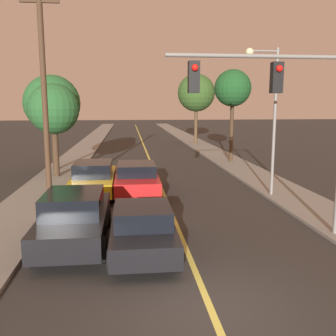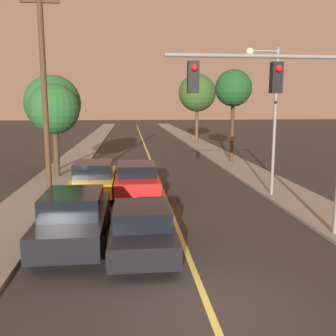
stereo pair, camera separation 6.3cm
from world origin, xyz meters
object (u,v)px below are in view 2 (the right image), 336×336
at_px(car_near_lane_second, 137,178).
at_px(tree_right_far, 197,93).
at_px(utility_pole_left, 44,93).
at_px(car_outer_lane_front, 74,218).
at_px(car_outer_lane_second, 94,178).
at_px(traffic_signal_mast, 286,103).
at_px(tree_right_near, 233,89).
at_px(car_near_lane_front, 142,228).
at_px(tree_left_far, 53,103).
at_px(tree_left_near, 54,109).
at_px(streetlamp_right, 268,102).

height_order(car_near_lane_second, tree_right_far, tree_right_far).
height_order(utility_pole_left, tree_right_far, utility_pole_left).
bearing_deg(car_outer_lane_front, car_outer_lane_second, 90.00).
height_order(car_outer_lane_second, utility_pole_left, utility_pole_left).
relative_size(car_outer_lane_front, tree_right_far, 0.65).
bearing_deg(car_outer_lane_second, tree_right_far, 68.00).
bearing_deg(traffic_signal_mast, car_outer_lane_second, 133.62).
relative_size(utility_pole_left, tree_right_near, 1.35).
bearing_deg(tree_right_near, car_near_lane_second, -128.24).
height_order(car_near_lane_front, tree_right_far, tree_right_far).
bearing_deg(car_outer_lane_second, tree_right_near, 44.18).
bearing_deg(utility_pole_left, tree_left_far, 98.56).
xyz_separation_m(car_near_lane_front, car_outer_lane_front, (-2.01, 0.85, 0.11)).
bearing_deg(tree_left_far, tree_left_near, -77.51).
bearing_deg(car_outer_lane_front, tree_left_near, 103.02).
distance_m(tree_left_near, tree_right_far, 21.17).
xyz_separation_m(car_near_lane_front, car_outer_lane_second, (-2.01, 7.38, 0.07)).
bearing_deg(car_outer_lane_second, car_near_lane_front, -74.75).
distance_m(car_near_lane_second, tree_right_far, 23.75).
relative_size(traffic_signal_mast, tree_left_near, 1.08).
bearing_deg(tree_right_far, car_near_lane_second, -107.26).
distance_m(traffic_signal_mast, tree_left_near, 14.18).
xyz_separation_m(streetlamp_right, tree_right_near, (1.27, 10.21, 1.01)).
distance_m(car_outer_lane_front, utility_pole_left, 7.09).
bearing_deg(tree_right_far, tree_left_near, -122.78).
relative_size(car_near_lane_front, utility_pole_left, 0.47).
bearing_deg(utility_pole_left, streetlamp_right, -2.51).
distance_m(traffic_signal_mast, tree_right_far, 28.92).
distance_m(car_outer_lane_second, tree_left_far, 8.00).
distance_m(car_near_lane_front, car_outer_lane_front, 2.19).
bearing_deg(car_near_lane_second, car_outer_lane_front, -107.52).
bearing_deg(tree_left_far, utility_pole_left, -81.44).
distance_m(utility_pole_left, tree_left_far, 7.54).
bearing_deg(car_outer_lane_second, streetlamp_right, -9.64).
relative_size(streetlamp_right, tree_right_far, 0.89).
bearing_deg(car_near_lane_second, traffic_signal_mast, -56.24).
height_order(car_outer_lane_second, tree_right_far, tree_right_far).
relative_size(car_near_lane_second, tree_right_near, 0.77).
xyz_separation_m(car_outer_lane_front, car_outer_lane_second, (0.00, 6.54, -0.04)).
bearing_deg(utility_pole_left, car_outer_lane_front, -71.52).
bearing_deg(tree_right_far, utility_pole_left, -115.17).
distance_m(car_outer_lane_second, tree_right_near, 13.52).
relative_size(car_near_lane_front, car_outer_lane_front, 0.87).
bearing_deg(tree_left_far, traffic_signal_mast, -54.66).
relative_size(car_near_lane_front, traffic_signal_mast, 0.72).
distance_m(car_near_lane_second, car_outer_lane_front, 6.69).
height_order(traffic_signal_mast, tree_left_far, tree_left_far).
distance_m(streetlamp_right, utility_pole_left, 9.76).
xyz_separation_m(car_near_lane_second, tree_left_near, (-4.52, 4.48, 3.18)).
height_order(car_near_lane_front, car_outer_lane_second, car_outer_lane_second).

